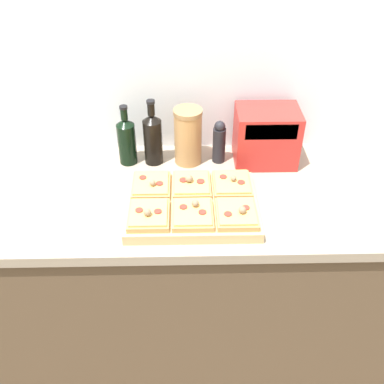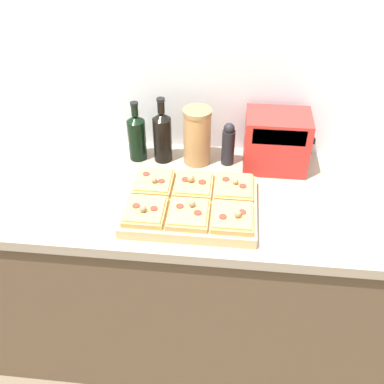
% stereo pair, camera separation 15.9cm
% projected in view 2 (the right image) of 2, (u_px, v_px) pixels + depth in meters
% --- Properties ---
extents(wall_back, '(6.00, 0.06, 2.50)m').
position_uv_depth(wall_back, '(212.00, 62.00, 1.74)').
color(wall_back, silver).
rests_on(wall_back, ground_plane).
extents(kitchen_counter, '(2.63, 0.67, 0.88)m').
position_uv_depth(kitchen_counter, '(201.00, 272.00, 1.95)').
color(kitchen_counter, brown).
rests_on(kitchen_counter, ground_plane).
extents(cutting_board, '(0.46, 0.35, 0.04)m').
position_uv_depth(cutting_board, '(191.00, 206.00, 1.59)').
color(cutting_board, tan).
rests_on(cutting_board, kitchen_counter).
extents(pizza_slice_back_left, '(0.14, 0.16, 0.05)m').
position_uv_depth(pizza_slice_back_left, '(154.00, 182.00, 1.65)').
color(pizza_slice_back_left, tan).
rests_on(pizza_slice_back_left, cutting_board).
extents(pizza_slice_back_center, '(0.14, 0.16, 0.06)m').
position_uv_depth(pizza_slice_back_center, '(193.00, 184.00, 1.63)').
color(pizza_slice_back_center, tan).
rests_on(pizza_slice_back_center, cutting_board).
extents(pizza_slice_back_right, '(0.14, 0.16, 0.05)m').
position_uv_depth(pizza_slice_back_right, '(234.00, 187.00, 1.62)').
color(pizza_slice_back_right, tan).
rests_on(pizza_slice_back_right, cutting_board).
extents(pizza_slice_front_left, '(0.14, 0.16, 0.05)m').
position_uv_depth(pizza_slice_front_left, '(145.00, 211.00, 1.51)').
color(pizza_slice_front_left, tan).
rests_on(pizza_slice_front_left, cutting_board).
extents(pizza_slice_front_center, '(0.14, 0.16, 0.05)m').
position_uv_depth(pizza_slice_front_center, '(189.00, 214.00, 1.50)').
color(pizza_slice_front_center, tan).
rests_on(pizza_slice_front_center, cutting_board).
extents(pizza_slice_front_right, '(0.14, 0.16, 0.05)m').
position_uv_depth(pizza_slice_front_right, '(233.00, 217.00, 1.49)').
color(pizza_slice_front_right, tan).
rests_on(pizza_slice_front_right, cutting_board).
extents(olive_oil_bottle, '(0.07, 0.07, 0.25)m').
position_uv_depth(olive_oil_bottle, '(137.00, 136.00, 1.81)').
color(olive_oil_bottle, black).
rests_on(olive_oil_bottle, kitchen_counter).
extents(wine_bottle, '(0.07, 0.07, 0.27)m').
position_uv_depth(wine_bottle, '(162.00, 135.00, 1.79)').
color(wine_bottle, black).
rests_on(wine_bottle, kitchen_counter).
extents(grain_jar_tall, '(0.11, 0.11, 0.23)m').
position_uv_depth(grain_jar_tall, '(197.00, 136.00, 1.78)').
color(grain_jar_tall, '#AD7F4C').
rests_on(grain_jar_tall, kitchen_counter).
extents(pepper_mill, '(0.05, 0.05, 0.18)m').
position_uv_depth(pepper_mill, '(228.00, 144.00, 1.78)').
color(pepper_mill, black).
rests_on(pepper_mill, kitchen_counter).
extents(toaster_oven, '(0.27, 0.18, 0.23)m').
position_uv_depth(toaster_oven, '(276.00, 141.00, 1.75)').
color(toaster_oven, red).
rests_on(toaster_oven, kitchen_counter).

